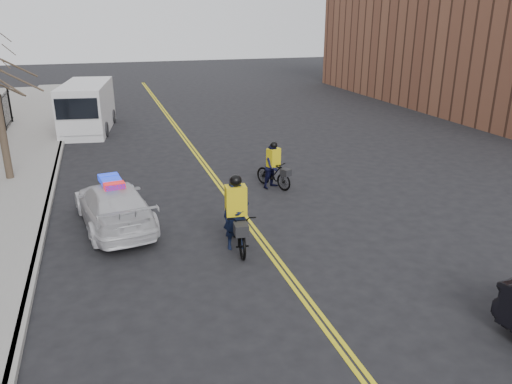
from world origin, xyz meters
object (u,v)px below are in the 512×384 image
object	(u,v)px
police_cruiser	(114,205)
cargo_van	(87,108)
cyclist_far	(274,170)
cyclist_near	(236,223)

from	to	relation	value
police_cruiser	cargo_van	size ratio (longest dim) A/B	0.76
cargo_van	cyclist_far	bearing A→B (deg)	-53.22
cargo_van	cyclist_near	xyz separation A→B (m)	(3.92, -16.52, -0.52)
police_cruiser	cyclist_near	xyz separation A→B (m)	(3.12, -2.57, 0.06)
police_cruiser	cargo_van	bearing A→B (deg)	-95.43
cyclist_near	cyclist_far	bearing A→B (deg)	64.86
cargo_van	cyclist_far	size ratio (longest dim) A/B	3.62
police_cruiser	cyclist_far	distance (m)	6.08
police_cruiser	cyclist_near	size ratio (longest dim) A/B	2.19
police_cruiser	cargo_van	world-z (taller)	cargo_van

